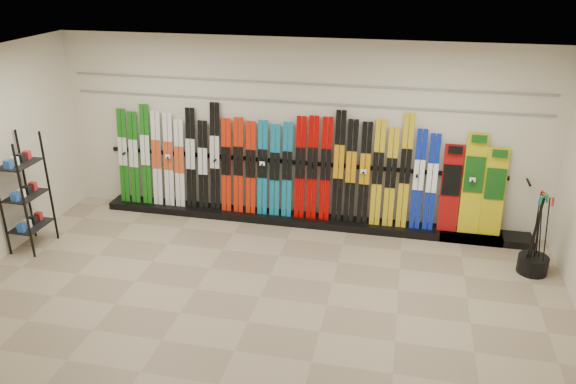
# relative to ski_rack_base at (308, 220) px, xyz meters

# --- Properties ---
(floor) EXTENTS (8.00, 8.00, 0.00)m
(floor) POSITION_rel_ski_rack_base_xyz_m (-0.22, -2.28, -0.06)
(floor) COLOR gray
(floor) RESTS_ON ground
(back_wall) EXTENTS (8.00, 0.00, 8.00)m
(back_wall) POSITION_rel_ski_rack_base_xyz_m (-0.22, 0.22, 1.44)
(back_wall) COLOR beige
(back_wall) RESTS_ON floor
(ceiling) EXTENTS (8.00, 8.00, 0.00)m
(ceiling) POSITION_rel_ski_rack_base_xyz_m (-0.22, -2.28, 2.94)
(ceiling) COLOR silver
(ceiling) RESTS_ON back_wall
(ski_rack_base) EXTENTS (8.00, 0.40, 0.12)m
(ski_rack_base) POSITION_rel_ski_rack_base_xyz_m (0.00, 0.00, 0.00)
(ski_rack_base) COLOR black
(ski_rack_base) RESTS_ON floor
(skis) EXTENTS (5.37, 0.23, 1.83)m
(skis) POSITION_rel_ski_rack_base_xyz_m (-0.66, 0.05, 0.88)
(skis) COLOR #186714
(skis) RESTS_ON ski_rack_base
(snowboards) EXTENTS (0.95, 0.24, 1.57)m
(snowboards) POSITION_rel_ski_rack_base_xyz_m (2.55, 0.07, 0.78)
(snowboards) COLOR #990C0C
(snowboards) RESTS_ON ski_rack_base
(accessory_rack) EXTENTS (0.40, 0.60, 1.77)m
(accessory_rack) POSITION_rel_ski_rack_base_xyz_m (-3.97, -1.67, 0.82)
(accessory_rack) COLOR black
(accessory_rack) RESTS_ON floor
(pole_bin) EXTENTS (0.42, 0.42, 0.25)m
(pole_bin) POSITION_rel_ski_rack_base_xyz_m (3.38, -0.85, 0.07)
(pole_bin) COLOR black
(pole_bin) RESTS_ON floor
(ski_poles) EXTENTS (0.25, 0.35, 1.18)m
(ski_poles) POSITION_rel_ski_rack_base_xyz_m (3.36, -0.85, 0.55)
(ski_poles) COLOR black
(ski_poles) RESTS_ON pole_bin
(slatwall_rail_0) EXTENTS (7.60, 0.02, 0.03)m
(slatwall_rail_0) POSITION_rel_ski_rack_base_xyz_m (-0.22, 0.20, 1.94)
(slatwall_rail_0) COLOR gray
(slatwall_rail_0) RESTS_ON back_wall
(slatwall_rail_1) EXTENTS (7.60, 0.02, 0.03)m
(slatwall_rail_1) POSITION_rel_ski_rack_base_xyz_m (-0.22, 0.20, 2.24)
(slatwall_rail_1) COLOR gray
(slatwall_rail_1) RESTS_ON back_wall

